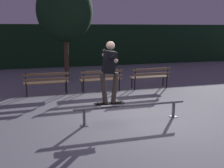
{
  "coord_description": "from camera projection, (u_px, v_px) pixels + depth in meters",
  "views": [
    {
      "loc": [
        -2.23,
        -6.34,
        2.41
      ],
      "look_at": [
        -0.29,
        0.58,
        0.85
      ],
      "focal_mm": 41.55,
      "sensor_mm": 36.0,
      "label": 1
    }
  ],
  "objects": [
    {
      "name": "park_bench_right_center",
      "position": [
        150.0,
        75.0,
        10.43
      ],
      "size": [
        1.61,
        0.44,
        0.88
      ],
      "color": "black",
      "rests_on": "ground"
    },
    {
      "name": "grind_rail",
      "position": [
        131.0,
        108.0,
        6.77
      ],
      "size": [
        3.03,
        0.18,
        0.45
      ],
      "color": "slate",
      "rests_on": "ground"
    },
    {
      "name": "tree_behind_benches",
      "position": [
        65.0,
        11.0,
        11.95
      ],
      "size": [
        2.6,
        2.6,
        4.61
      ],
      "color": "#4C3828",
      "rests_on": "ground"
    },
    {
      "name": "park_bench_left_center",
      "position": [
        101.0,
        78.0,
        9.89
      ],
      "size": [
        1.61,
        0.44,
        0.88
      ],
      "color": "black",
      "rests_on": "ground"
    },
    {
      "name": "park_bench_leftmost",
      "position": [
        46.0,
        81.0,
        9.35
      ],
      "size": [
        1.61,
        0.44,
        0.88
      ],
      "color": "black",
      "rests_on": "ground"
    },
    {
      "name": "skateboard",
      "position": [
        109.0,
        104.0,
        6.58
      ],
      "size": [
        0.79,
        0.22,
        0.09
      ],
      "color": "black",
      "rests_on": "grind_rail"
    },
    {
      "name": "ground_plane",
      "position": [
        128.0,
        118.0,
        7.06
      ],
      "size": [
        90.0,
        90.0,
        0.0
      ],
      "primitive_type": "plane",
      "color": "slate"
    },
    {
      "name": "hedge_backdrop",
      "position": [
        75.0,
        45.0,
        16.73
      ],
      "size": [
        24.0,
        1.2,
        2.63
      ],
      "primitive_type": "cube",
      "color": "black",
      "rests_on": "ground"
    },
    {
      "name": "skateboarder",
      "position": [
        109.0,
        67.0,
        6.39
      ],
      "size": [
        0.62,
        1.41,
        1.56
      ],
      "color": "black",
      "rests_on": "skateboard"
    }
  ]
}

